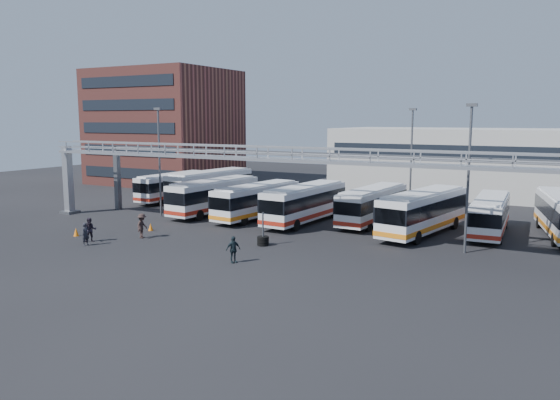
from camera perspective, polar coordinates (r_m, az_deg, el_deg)
The scene contains 22 objects.
ground at distance 37.55m, azimuth -1.70°, elevation -5.68°, with size 140.00×140.00×0.00m, color black.
gantry at distance 41.74m, azimuth 2.35°, elevation 3.42°, with size 51.40×5.15×7.10m.
apartment_building at distance 80.75m, azimuth -11.93°, elevation 7.46°, with size 18.00×15.00×16.00m, color brown.
warehouse at distance 69.89m, azimuth 23.35°, elevation 3.54°, with size 42.00×14.00×8.00m, color #9E9E99.
light_pole_left at distance 52.44m, azimuth -12.50°, elevation 4.50°, with size 0.70×0.35×10.21m.
light_pole_mid at distance 39.09m, azimuth 19.11°, elevation 2.94°, with size 0.70×0.35×10.21m.
light_pole_back at distance 55.43m, azimuth 13.56°, elevation 4.67°, with size 0.70×0.35×10.21m.
bus_0 at distance 62.51m, azimuth -11.02°, elevation 1.47°, with size 2.77×10.35×3.12m.
bus_1 at distance 60.69m, azimuth -7.28°, elevation 1.57°, with size 3.82×11.81×3.53m.
bus_2 at distance 53.29m, azimuth -6.89°, elevation 0.52°, with size 3.42×11.24×3.36m.
bus_3 at distance 50.39m, azimuth -2.42°, elevation 0.03°, with size 3.57×10.81×3.22m.
bus_4 at distance 48.33m, azimuth 2.62°, elevation -0.23°, with size 3.25×11.25×3.38m.
bus_5 at distance 48.63m, azimuth 9.66°, elevation -0.40°, with size 3.11×10.73×3.22m.
bus_6 at distance 44.98m, azimuth 14.76°, elevation -1.08°, with size 4.65×11.79×3.49m.
bus_7 at distance 46.50m, azimuth 21.10°, elevation -1.35°, with size 2.90×10.25×3.08m.
pedestrian_a at distance 42.34m, azimuth -19.64°, elevation -3.38°, with size 0.62×0.40×1.69m, color black.
pedestrian_b at distance 43.43m, azimuth -19.21°, elevation -2.97°, with size 0.89×0.70×1.84m, color black.
pedestrian_c at distance 43.66m, azimuth -14.22°, elevation -2.64°, with size 1.24×0.71×1.92m, color #2F211F.
pedestrian_d at distance 35.30m, azimuth -4.92°, elevation -5.18°, with size 1.02×0.42×1.74m, color #18262C.
cone_left at distance 46.06m, azimuth -20.53°, elevation -3.15°, with size 0.41×0.41×0.66m, color orange.
cone_right at distance 46.51m, azimuth -13.37°, elevation -2.75°, with size 0.39×0.39×0.63m, color orange.
tire_stack at distance 40.00m, azimuth -1.79°, elevation -4.19°, with size 0.86×0.86×2.45m.
Camera 1 is at (18.42, -31.41, 9.19)m, focal length 35.00 mm.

